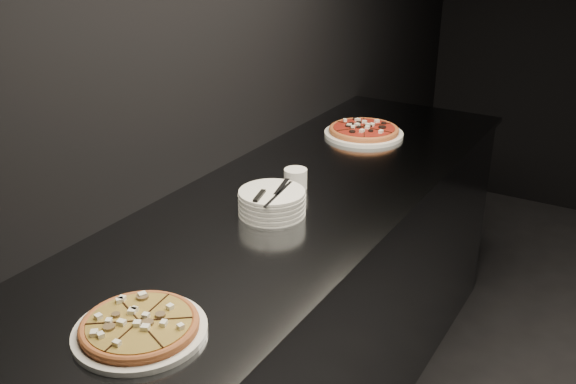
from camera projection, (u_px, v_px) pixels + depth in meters
The scene contains 7 objects.
wall_left at pixel (206, 38), 2.14m from camera, with size 0.02×5.00×2.80m, color black.
counter at pixel (300, 307), 2.34m from camera, with size 0.74×2.44×0.92m.
pizza_mushroom at pixel (140, 327), 1.43m from camera, with size 0.35×0.35×0.03m.
pizza_tomato at pixel (364, 131), 2.70m from camera, with size 0.33×0.33×0.04m.
plate_stack at pixel (272, 202), 1.99m from camera, with size 0.21×0.21×0.08m.
cutlery at pixel (271, 193), 1.96m from camera, with size 0.07×0.22×0.01m.
ramekin at pixel (296, 178), 2.18m from camera, with size 0.08×0.08×0.07m.
Camera 1 is at (-1.15, -1.72, 1.79)m, focal length 40.00 mm.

